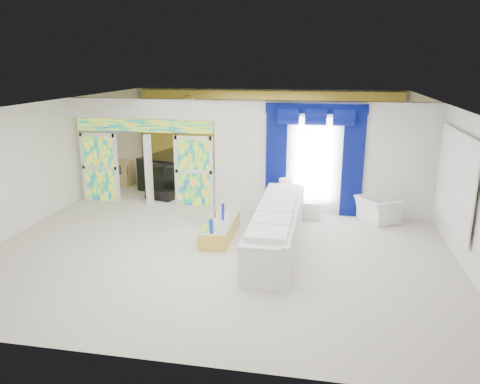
% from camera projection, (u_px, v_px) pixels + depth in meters
% --- Properties ---
extents(floor, '(12.00, 12.00, 0.00)m').
position_uv_depth(floor, '(237.00, 220.00, 12.02)').
color(floor, '#B7AF9E').
rests_on(floor, ground).
extents(dividing_wall, '(5.70, 0.18, 3.00)m').
position_uv_depth(dividing_wall, '(324.00, 159.00, 12.18)').
color(dividing_wall, white).
rests_on(dividing_wall, ground).
extents(dividing_header, '(4.30, 0.18, 0.55)m').
position_uv_depth(dividing_header, '(143.00, 109.00, 12.72)').
color(dividing_header, white).
rests_on(dividing_header, dividing_wall).
extents(stained_panel_left, '(0.95, 0.04, 2.00)m').
position_uv_depth(stained_panel_left, '(100.00, 167.00, 13.44)').
color(stained_panel_left, '#994C3F').
rests_on(stained_panel_left, ground).
extents(stained_panel_right, '(0.95, 0.04, 2.00)m').
position_uv_depth(stained_panel_right, '(194.00, 171.00, 12.94)').
color(stained_panel_right, '#994C3F').
rests_on(stained_panel_right, ground).
extents(stained_transom, '(4.00, 0.05, 0.35)m').
position_uv_depth(stained_transom, '(144.00, 126.00, 12.85)').
color(stained_transom, '#994C3F').
rests_on(stained_transom, dividing_header).
extents(window_pane, '(1.00, 0.02, 2.30)m').
position_uv_depth(window_pane, '(314.00, 161.00, 12.14)').
color(window_pane, white).
rests_on(window_pane, dividing_wall).
extents(blue_drape_left, '(0.55, 0.10, 2.80)m').
position_uv_depth(blue_drape_left, '(276.00, 162.00, 12.30)').
color(blue_drape_left, '#030F49').
rests_on(blue_drape_left, ground).
extents(blue_drape_right, '(0.55, 0.10, 2.80)m').
position_uv_depth(blue_drape_right, '(353.00, 165.00, 11.95)').
color(blue_drape_right, '#030F49').
rests_on(blue_drape_right, ground).
extents(blue_pelmet, '(2.60, 0.12, 0.25)m').
position_uv_depth(blue_pelmet, '(316.00, 109.00, 11.74)').
color(blue_pelmet, '#030F49').
rests_on(blue_pelmet, dividing_wall).
extents(wall_mirror, '(0.04, 2.70, 1.90)m').
position_uv_depth(wall_mirror, '(456.00, 180.00, 9.78)').
color(wall_mirror, white).
rests_on(wall_mirror, ground).
extents(gold_curtains, '(9.70, 0.12, 2.90)m').
position_uv_depth(gold_curtains, '(267.00, 130.00, 17.19)').
color(gold_curtains, gold).
rests_on(gold_curtains, ground).
extents(white_sofa, '(0.96, 4.30, 0.82)m').
position_uv_depth(white_sofa, '(277.00, 229.00, 10.19)').
color(white_sofa, white).
rests_on(white_sofa, ground).
extents(coffee_table, '(0.61, 1.80, 0.40)m').
position_uv_depth(coffee_table, '(221.00, 229.00, 10.77)').
color(coffee_table, gold).
rests_on(coffee_table, ground).
extents(console_table, '(1.28, 0.42, 0.43)m').
position_uv_depth(console_table, '(296.00, 208.00, 12.24)').
color(console_table, white).
rests_on(console_table, ground).
extents(table_lamp, '(0.36, 0.36, 0.58)m').
position_uv_depth(table_lamp, '(286.00, 190.00, 12.15)').
color(table_lamp, white).
rests_on(table_lamp, console_table).
extents(armchair, '(1.25, 1.29, 0.64)m').
position_uv_depth(armchair, '(378.00, 209.00, 11.82)').
color(armchair, white).
rests_on(armchair, ground).
extents(grand_piano, '(2.06, 2.42, 1.05)m').
position_uv_depth(grand_piano, '(176.00, 170.00, 15.17)').
color(grand_piano, black).
rests_on(grand_piano, ground).
extents(piano_bench, '(0.91, 0.53, 0.28)m').
position_uv_depth(piano_bench, '(160.00, 195.00, 13.76)').
color(piano_bench, black).
rests_on(piano_bench, ground).
extents(tv_console, '(0.66, 0.62, 0.82)m').
position_uv_depth(tv_console, '(124.00, 173.00, 15.36)').
color(tv_console, tan).
rests_on(tv_console, ground).
extents(chandelier, '(0.60, 0.60, 0.60)m').
position_uv_depth(chandelier, '(187.00, 104.00, 14.92)').
color(chandelier, gold).
rests_on(chandelier, ceiling).
extents(decanters, '(0.26, 1.27, 0.20)m').
position_uv_depth(decanters, '(219.00, 218.00, 10.66)').
color(decanters, white).
rests_on(decanters, coffee_table).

